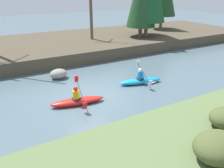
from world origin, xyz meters
TOP-DOWN VIEW (x-y plane):
  - ground_plane at (0.00, 0.00)m, footprint 90.00×90.00m
  - riverbank_far at (0.00, 10.40)m, footprint 44.00×10.33m
  - bare_tree_downstream at (4.29, 9.60)m, footprint 3.09×3.05m
  - shrub_clump_second at (1.00, -6.86)m, footprint 1.54×1.28m
  - kayaker_lead at (3.50, 0.22)m, footprint 2.79×2.06m
  - kayaker_middle at (-0.94, -0.41)m, footprint 2.79×2.06m
  - boulder_midstream at (-0.79, 3.53)m, footprint 1.12×0.88m

SIDE VIEW (x-z plane):
  - ground_plane at x=0.00m, z-range 0.00..0.00m
  - kayaker_lead at x=3.50m, z-range -0.40..0.80m
  - kayaker_middle at x=-0.94m, z-range -0.38..0.82m
  - boulder_midstream at x=-0.79m, z-range 0.00..0.63m
  - riverbank_far at x=0.00m, z-range 0.00..0.97m
  - shrub_clump_second at x=1.00m, z-range 0.78..1.61m
  - bare_tree_downstream at x=4.29m, z-range 0.81..6.37m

